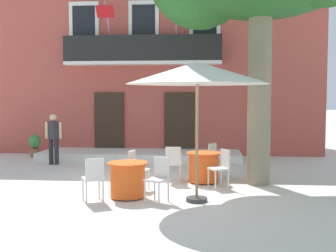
% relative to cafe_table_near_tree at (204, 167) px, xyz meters
% --- Properties ---
extents(ground_plane, '(120.00, 120.00, 0.00)m').
position_rel_cafe_table_near_tree_xyz_m(ground_plane, '(-1.67, -0.10, -0.39)').
color(ground_plane, silver).
extents(building_facade, '(13.00, 5.09, 7.50)m').
position_rel_cafe_table_near_tree_xyz_m(building_facade, '(-2.21, 6.89, 3.36)').
color(building_facade, '#B24C42').
rests_on(building_facade, ground).
extents(entrance_step_platform, '(6.90, 1.87, 0.25)m').
position_rel_cafe_table_near_tree_xyz_m(entrance_step_platform, '(-2.21, 3.96, -0.27)').
color(entrance_step_platform, silver).
rests_on(entrance_step_platform, ground).
extents(cafe_table_near_tree, '(0.86, 0.86, 0.76)m').
position_rel_cafe_table_near_tree_xyz_m(cafe_table_near_tree, '(0.00, 0.00, 0.00)').
color(cafe_table_near_tree, '#EA561E').
rests_on(cafe_table_near_tree, ground).
extents(cafe_chair_near_tree_0, '(0.54, 0.54, 0.91)m').
position_rel_cafe_table_near_tree_xyz_m(cafe_chair_near_tree_0, '(0.41, -0.63, 0.14)').
color(cafe_chair_near_tree_0, silver).
rests_on(cafe_chair_near_tree_0, ground).
extents(cafe_chair_near_tree_1, '(0.55, 0.55, 0.91)m').
position_rel_cafe_table_near_tree_xyz_m(cafe_chair_near_tree_1, '(0.32, 0.68, 0.14)').
color(cafe_chair_near_tree_1, silver).
rests_on(cafe_chair_near_tree_1, ground).
extents(cafe_chair_near_tree_2, '(0.40, 0.40, 0.91)m').
position_rel_cafe_table_near_tree_xyz_m(cafe_chair_near_tree_2, '(-0.75, -0.08, 0.14)').
color(cafe_chair_near_tree_2, silver).
rests_on(cafe_chair_near_tree_2, ground).
extents(cafe_table_middle, '(0.86, 0.86, 0.76)m').
position_rel_cafe_table_near_tree_xyz_m(cafe_table_middle, '(-1.60, -1.75, 0.00)').
color(cafe_table_middle, '#EA561E').
rests_on(cafe_table_middle, ground).
extents(cafe_chair_middle_0, '(0.54, 0.54, 0.91)m').
position_rel_cafe_table_near_tree_xyz_m(cafe_chair_middle_0, '(-2.22, -2.17, 0.14)').
color(cafe_chair_middle_0, silver).
rests_on(cafe_chair_middle_0, ground).
extents(cafe_chair_middle_1, '(0.54, 0.54, 0.91)m').
position_rel_cafe_table_near_tree_xyz_m(cafe_chair_middle_1, '(-0.90, -2.04, 0.14)').
color(cafe_chair_middle_1, silver).
rests_on(cafe_chair_middle_1, ground).
extents(cafe_chair_middle_2, '(0.46, 0.46, 0.91)m').
position_rel_cafe_table_near_tree_xyz_m(cafe_chair_middle_2, '(-1.54, -1.00, 0.14)').
color(cafe_chair_middle_2, silver).
rests_on(cafe_chair_middle_2, ground).
extents(cafe_umbrella, '(2.90, 2.90, 2.85)m').
position_rel_cafe_table_near_tree_xyz_m(cafe_umbrella, '(-0.13, -1.94, 2.22)').
color(cafe_umbrella, '#997A56').
rests_on(cafe_umbrella, ground).
extents(ground_planter_left, '(0.41, 0.41, 0.80)m').
position_rel_cafe_table_near_tree_xyz_m(ground_planter_left, '(-6.01, 3.99, 0.05)').
color(ground_planter_left, '#995638').
rests_on(ground_planter_left, ground).
extents(pedestrian_near_entrance, '(0.53, 0.38, 1.60)m').
position_rel_cafe_table_near_tree_xyz_m(pedestrian_near_entrance, '(-4.74, 2.42, 0.51)').
color(pedestrian_near_entrance, '#232328').
rests_on(pedestrian_near_entrance, ground).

